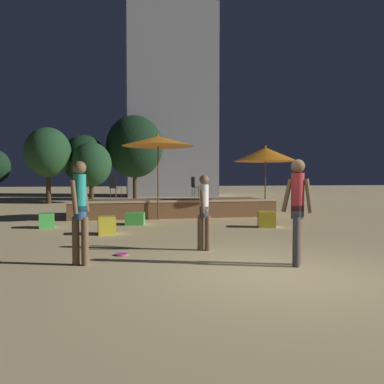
{
  "coord_description": "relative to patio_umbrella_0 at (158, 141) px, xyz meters",
  "views": [
    {
      "loc": [
        -2.54,
        -5.68,
        1.58
      ],
      "look_at": [
        0.0,
        6.88,
        1.07
      ],
      "focal_mm": 35.0,
      "sensor_mm": 36.0,
      "label": 1
    }
  ],
  "objects": [
    {
      "name": "ground_plane",
      "position": [
        1.02,
        -8.17,
        -2.91
      ],
      "size": [
        120.0,
        120.0,
        0.0
      ],
      "primitive_type": "plane",
      "color": "tan"
    },
    {
      "name": "wooden_deck",
      "position": [
        0.74,
        1.66,
        -2.6
      ],
      "size": [
        8.07,
        3.06,
        0.71
      ],
      "color": "brown",
      "rests_on": "ground"
    },
    {
      "name": "patio_umbrella_0",
      "position": [
        0.0,
        0.0,
        0.0
      ],
      "size": [
        2.66,
        2.66,
        3.18
      ],
      "color": "brown",
      "rests_on": "ground"
    },
    {
      "name": "patio_umbrella_1",
      "position": [
        4.32,
        0.21,
        -0.43
      ],
      "size": [
        2.52,
        2.52,
        2.84
      ],
      "color": "brown",
      "rests_on": "ground"
    },
    {
      "name": "cube_seat_0",
      "position": [
        -3.67,
        -1.54,
        -2.68
      ],
      "size": [
        0.52,
        0.52,
        0.46
      ],
      "rotation": [
        0.0,
        0.0,
        0.18
      ],
      "color": "#4CC651",
      "rests_on": "ground"
    },
    {
      "name": "cube_seat_1",
      "position": [
        3.14,
        -2.75,
        -2.66
      ],
      "size": [
        0.65,
        0.65,
        0.49
      ],
      "rotation": [
        0.0,
        0.0,
        -0.27
      ],
      "color": "yellow",
      "rests_on": "ground"
    },
    {
      "name": "cube_seat_2",
      "position": [
        -1.79,
        -3.28,
        -2.66
      ],
      "size": [
        0.51,
        0.51,
        0.5
      ],
      "rotation": [
        0.0,
        0.0,
        0.1
      ],
      "color": "yellow",
      "rests_on": "ground"
    },
    {
      "name": "cube_seat_3",
      "position": [
        -0.92,
        -1.26,
        -2.72
      ],
      "size": [
        0.7,
        0.7,
        0.39
      ],
      "rotation": [
        0.0,
        0.0,
        -0.15
      ],
      "color": "#4CC651",
      "rests_on": "ground"
    },
    {
      "name": "person_0",
      "position": [
        -2.16,
        -6.92,
        -1.86
      ],
      "size": [
        0.32,
        0.53,
        1.87
      ],
      "rotation": [
        0.0,
        0.0,
        5.83
      ],
      "color": "brown",
      "rests_on": "ground"
    },
    {
      "name": "person_1",
      "position": [
        1.64,
        -7.73,
        -1.84
      ],
      "size": [
        0.49,
        0.39,
        1.9
      ],
      "rotation": [
        0.0,
        0.0,
        4.09
      ],
      "color": "brown",
      "rests_on": "ground"
    },
    {
      "name": "person_2",
      "position": [
        0.33,
        -6.02,
        -2.04
      ],
      "size": [
        0.3,
        0.51,
        1.63
      ],
      "rotation": [
        0.0,
        0.0,
        2.68
      ],
      "color": "brown",
      "rests_on": "ground"
    },
    {
      "name": "bistro_chair_0",
      "position": [
        1.82,
        2.03,
        -1.66
      ],
      "size": [
        0.42,
        0.41,
        0.9
      ],
      "rotation": [
        0.0,
        0.0,
        1.76
      ],
      "color": "#2D3338",
      "rests_on": "wooden_deck"
    },
    {
      "name": "bistro_chair_1",
      "position": [
        -1.6,
        1.19,
        -1.66
      ],
      "size": [
        0.48,
        0.48,
        0.9
      ],
      "rotation": [
        0.0,
        0.0,
        2.43
      ],
      "color": "#47474C",
      "rests_on": "wooden_deck"
    },
    {
      "name": "frisbee_disc",
      "position": [
        -1.43,
        -6.2,
        -2.89
      ],
      "size": [
        0.27,
        0.27,
        0.03
      ],
      "color": "#E54C99",
      "rests_on": "ground"
    },
    {
      "name": "background_tree_0",
      "position": [
        -5.49,
        9.67,
        0.14
      ],
      "size": [
        2.68,
        2.68,
        4.54
      ],
      "color": "#3D2B1C",
      "rests_on": "ground"
    },
    {
      "name": "background_tree_1",
      "position": [
        -0.25,
        12.66,
        0.8
      ],
      "size": [
        3.94,
        3.94,
        5.89
      ],
      "color": "#3D2B1C",
      "rests_on": "ground"
    },
    {
      "name": "background_tree_2",
      "position": [
        -3.03,
        9.93,
        -0.54
      ],
      "size": [
        2.47,
        2.47,
        3.74
      ],
      "color": "#3D2B1C",
      "rests_on": "ground"
    },
    {
      "name": "background_tree_3",
      "position": [
        -3.64,
        12.34,
        -0.11
      ],
      "size": [
        2.93,
        2.93,
        4.42
      ],
      "color": "#3D2B1C",
      "rests_on": "ground"
    },
    {
      "name": "distant_building",
      "position": [
        2.99,
        17.57,
        4.92
      ],
      "size": [
        7.32,
        4.26,
        15.67
      ],
      "color": "gray",
      "rests_on": "ground"
    }
  ]
}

